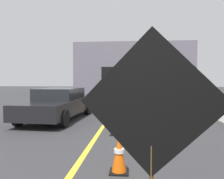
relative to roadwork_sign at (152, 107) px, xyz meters
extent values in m
cube|color=yellow|center=(-1.36, 3.66, -1.47)|extent=(0.14, 36.00, 0.01)
cube|color=orange|center=(0.00, 0.00, 0.05)|extent=(1.54, 0.30, 1.56)
cube|color=black|center=(0.00, -0.01, 0.05)|extent=(1.61, 0.30, 1.63)
cube|color=black|center=(0.00, 0.02, 0.05)|extent=(0.28, 0.06, 0.52)
cube|color=orange|center=(-1.77, 14.29, -1.25)|extent=(1.20, 1.86, 0.45)
cylinder|color=#4C4C4C|center=(-1.77, 14.29, -0.37)|extent=(0.10, 0.10, 1.30)
cube|color=black|center=(-1.77, 14.29, 0.75)|extent=(1.60, 0.17, 0.95)
sphere|color=yellow|center=(-1.22, 14.37, 0.75)|extent=(0.09, 0.09, 0.09)
sphere|color=yellow|center=(-1.52, 14.35, 0.75)|extent=(0.09, 0.09, 0.09)
sphere|color=yellow|center=(-1.82, 14.33, 0.75)|extent=(0.09, 0.09, 0.09)
sphere|color=yellow|center=(-2.12, 14.32, 0.75)|extent=(0.09, 0.09, 0.09)
sphere|color=yellow|center=(-2.29, 14.31, 0.93)|extent=(0.09, 0.09, 0.09)
sphere|color=yellow|center=(-2.29, 14.31, 0.57)|extent=(0.09, 0.09, 0.09)
cube|color=black|center=(1.46, 18.74, -0.90)|extent=(1.64, 6.93, 0.25)
cube|color=silver|center=(1.47, 21.23, 0.18)|extent=(2.31, 1.95, 1.90)
cube|color=silver|center=(1.45, 17.69, 0.56)|extent=(2.32, 4.71, 2.67)
cylinder|color=black|center=(0.37, 21.10, -1.02)|extent=(0.28, 0.90, 0.90)
cylinder|color=black|center=(2.57, 21.09, -1.02)|extent=(0.28, 0.90, 0.90)
cylinder|color=black|center=(0.35, 16.67, -1.02)|extent=(0.28, 0.90, 0.90)
cylinder|color=black|center=(2.55, 16.66, -1.02)|extent=(0.28, 0.90, 0.90)
cube|color=black|center=(-3.56, 7.44, -0.89)|extent=(2.21, 5.10, 0.60)
cube|color=black|center=(-3.54, 7.69, -0.34)|extent=(1.81, 2.35, 0.50)
cylinder|color=black|center=(-2.75, 5.74, -1.14)|extent=(0.26, 0.67, 0.66)
cylinder|color=black|center=(-4.57, 5.85, -1.14)|extent=(0.26, 0.67, 0.66)
cylinder|color=black|center=(-2.55, 9.03, -1.14)|extent=(0.26, 0.67, 0.66)
cylinder|color=black|center=(-4.37, 9.14, -1.14)|extent=(0.26, 0.67, 0.66)
cylinder|color=gray|center=(4.10, 22.77, 1.03)|extent=(0.18, 0.18, 5.00)
cube|color=#0F6033|center=(2.70, 22.85, 2.68)|extent=(2.60, 0.21, 1.30)
cube|color=white|center=(2.71, 22.89, 2.68)|extent=(1.82, 0.11, 0.18)
cube|color=slate|center=(-0.28, 29.86, 1.78)|extent=(15.21, 7.16, 6.50)
cube|color=black|center=(-0.47, 1.81, -1.46)|extent=(0.36, 0.36, 0.03)
cone|color=#EA5B0C|center=(-0.47, 1.81, -1.09)|extent=(0.28, 0.28, 0.71)
cylinder|color=white|center=(-0.47, 1.81, -1.05)|extent=(0.19, 0.19, 0.08)
cube|color=black|center=(-0.77, 4.82, -1.46)|extent=(0.36, 0.36, 0.03)
cone|color=orange|center=(-0.77, 4.82, -1.11)|extent=(0.28, 0.28, 0.67)
cylinder|color=white|center=(-0.77, 4.82, -1.08)|extent=(0.19, 0.19, 0.08)
cube|color=black|center=(-1.06, 8.37, -1.46)|extent=(0.36, 0.36, 0.03)
cone|color=orange|center=(-1.06, 8.37, -1.10)|extent=(0.28, 0.28, 0.68)
cylinder|color=white|center=(-1.06, 8.37, -1.07)|extent=(0.19, 0.19, 0.08)
cube|color=black|center=(-1.46, 11.53, -1.46)|extent=(0.36, 0.36, 0.03)
cone|color=orange|center=(-1.46, 11.53, -1.08)|extent=(0.28, 0.28, 0.72)
cylinder|color=white|center=(-1.46, 11.53, -1.05)|extent=(0.19, 0.19, 0.08)
camera|label=1|loc=(-0.19, -2.53, 0.29)|focal=37.32mm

